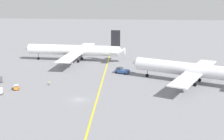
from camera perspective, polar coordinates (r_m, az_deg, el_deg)
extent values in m
plane|color=gray|center=(98.30, -6.06, -5.48)|extent=(600.00, 600.00, 0.00)
cube|color=yellow|center=(106.77, -2.33, -3.81)|extent=(6.89, 119.86, 0.01)
cylinder|color=white|center=(152.63, -7.17, 3.69)|extent=(45.75, 7.33, 4.94)
cone|color=white|center=(160.89, -15.43, 3.83)|extent=(3.04, 4.68, 4.54)
cone|color=white|center=(147.86, 1.73, 3.46)|extent=(3.80, 4.13, 3.95)
cube|color=white|center=(152.15, -6.34, 3.40)|extent=(9.01, 50.12, 0.44)
cube|color=white|center=(148.10, 0.77, 3.67)|extent=(3.88, 13.15, 0.28)
cube|color=black|center=(147.20, 0.66, 5.89)|extent=(4.41, 0.59, 7.63)
cylinder|color=#999EA3|center=(166.00, -5.40, 3.69)|extent=(4.33, 2.82, 2.60)
cylinder|color=#999EA3|center=(139.66, -8.21, 1.62)|extent=(4.33, 2.82, 2.60)
cylinder|color=slate|center=(149.23, -6.28, 2.09)|extent=(0.28, 0.28, 2.62)
cylinder|color=black|center=(149.50, -6.27, 1.60)|extent=(1.33, 0.62, 1.30)
cylinder|color=slate|center=(155.66, -5.63, 2.61)|extent=(0.28, 0.28, 2.62)
cylinder|color=black|center=(155.92, -5.62, 2.14)|extent=(1.33, 0.62, 1.30)
cylinder|color=slate|center=(159.26, -13.45, 2.55)|extent=(0.28, 0.28, 2.62)
cylinder|color=black|center=(159.52, -13.43, 2.09)|extent=(1.33, 0.62, 1.30)
cylinder|color=silver|center=(117.86, 14.15, 0.12)|extent=(40.74, 21.33, 4.97)
cone|color=silver|center=(125.27, 4.29, 1.33)|extent=(4.38, 5.30, 4.57)
cube|color=silver|center=(117.53, 15.12, -0.36)|extent=(23.42, 43.09, 0.44)
cylinder|color=#999EA3|center=(129.87, 16.02, 0.12)|extent=(4.89, 4.05, 2.60)
cylinder|color=#999EA3|center=(106.71, 12.86, -2.68)|extent=(4.89, 4.05, 2.60)
cylinder|color=slate|center=(114.78, 15.09, -2.07)|extent=(0.28, 0.28, 2.31)
cylinder|color=black|center=(115.10, 15.05, -2.62)|extent=(1.41, 1.02, 1.30)
cylinder|color=slate|center=(121.17, 15.90, -1.28)|extent=(0.28, 0.28, 2.31)
cylinder|color=black|center=(121.47, 15.87, -1.80)|extent=(1.41, 1.02, 1.30)
cylinder|color=slate|center=(123.95, 6.53, -0.47)|extent=(0.28, 0.28, 2.31)
cylinder|color=black|center=(124.24, 6.51, -0.99)|extent=(1.41, 1.02, 1.30)
cube|color=#2D4C8C|center=(128.74, 1.92, -0.19)|extent=(6.35, 4.98, 1.18)
cube|color=#333D47|center=(129.05, 1.43, 0.33)|extent=(2.81, 3.00, 0.90)
cylinder|color=#4C4C51|center=(126.80, 3.69, -0.38)|extent=(3.01, 1.46, 0.20)
sphere|color=orange|center=(128.90, 1.44, 0.60)|extent=(0.24, 0.24, 0.24)
cylinder|color=black|center=(128.54, 0.81, -0.48)|extent=(0.94, 0.63, 0.90)
cylinder|color=black|center=(131.08, 1.43, -0.19)|extent=(0.94, 0.63, 0.90)
cylinder|color=black|center=(126.71, 2.41, -0.70)|extent=(0.94, 0.63, 0.90)
cylinder|color=black|center=(129.29, 3.02, -0.41)|extent=(0.94, 0.63, 0.90)
cube|color=orange|center=(112.38, -17.25, -3.10)|extent=(2.27, 2.95, 1.00)
cube|color=#B2B2B7|center=(112.14, -17.28, -2.69)|extent=(2.38, 3.09, 0.12)
cylinder|color=black|center=(111.75, -16.90, -3.44)|extent=(0.38, 0.63, 0.60)
cylinder|color=black|center=(111.87, -17.62, -3.48)|extent=(0.38, 0.63, 0.60)
cylinder|color=black|center=(113.18, -16.86, -3.22)|extent=(0.38, 0.63, 0.60)
cylinder|color=black|center=(113.30, -17.56, -3.25)|extent=(0.38, 0.63, 0.60)
cube|color=#4C4C51|center=(123.37, -20.01, -1.62)|extent=(2.39, 2.38, 1.80)
cylinder|color=black|center=(108.47, -20.01, -4.23)|extent=(0.63, 0.33, 0.60)
cylinder|color=black|center=(109.77, -19.85, -4.00)|extent=(0.63, 0.33, 0.60)
cylinder|color=#2D3351|center=(114.84, -11.56, -2.59)|extent=(0.28, 0.28, 0.79)
cylinder|color=#D1E02D|center=(114.65, -11.58, -2.27)|extent=(0.36, 0.36, 0.56)
sphere|color=beige|center=(114.54, -11.59, -2.08)|extent=(0.21, 0.21, 0.21)
cylinder|color=#F24C19|center=(114.89, -11.53, -2.17)|extent=(0.05, 0.05, 0.40)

